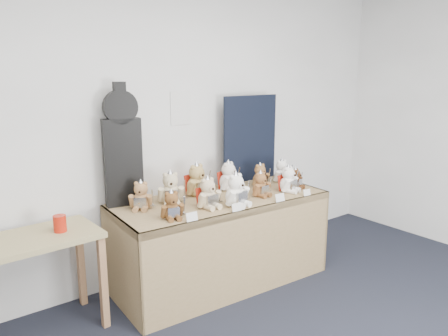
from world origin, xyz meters
TOP-DOWN VIEW (x-y plane):
  - room_shell at (0.42, 2.49)m, footprint 6.00×6.00m
  - display_table at (0.52, 1.95)m, footprint 1.91×0.88m
  - side_table at (-1.01, 2.17)m, footprint 0.92×0.53m
  - guitar_case at (-0.22, 2.36)m, footprint 0.31×0.14m
  - navy_board at (1.13, 2.35)m, footprint 0.63×0.04m
  - red_cup at (-0.81, 2.15)m, footprint 0.09×0.09m
  - teddy_front_far_left at (-0.09, 1.83)m, footprint 0.20×0.18m
  - teddy_front_left at (0.28, 1.88)m, footprint 0.23×0.20m
  - teddy_front_centre at (0.50, 1.78)m, footprint 0.26×0.22m
  - teddy_front_right at (0.84, 1.87)m, footprint 0.20×0.17m
  - teddy_front_far_right at (1.13, 1.82)m, footprint 0.23×0.21m
  - teddy_front_end at (1.27, 1.86)m, footprint 0.18×0.17m
  - teddy_back_left at (0.11, 2.17)m, footprint 0.24×0.24m
  - teddy_back_centre_left at (0.41, 2.23)m, footprint 0.27×0.24m
  - teddy_back_centre_right at (0.74, 2.20)m, footprint 0.25×0.23m
  - teddy_back_right at (1.06, 2.12)m, footprint 0.20×0.16m
  - teddy_back_end at (1.34, 2.10)m, footprint 0.21×0.18m
  - teddy_back_far_left at (-0.16, 2.17)m, footprint 0.21×0.21m
  - entry_card_a at (-0.00, 1.69)m, footprint 0.09×0.03m
  - entry_card_b at (0.41, 1.66)m, footprint 0.09×0.02m
  - entry_card_c at (0.85, 1.64)m, footprint 0.10×0.03m
  - entry_card_d at (1.17, 1.62)m, footprint 0.08×0.02m

SIDE VIEW (x-z plane):
  - display_table at x=0.52m, z-range 0.22..1.00m
  - side_table at x=-1.01m, z-range 0.25..1.00m
  - red_cup at x=-0.81m, z-range 0.75..0.87m
  - entry_card_d at x=1.17m, z-range 0.78..0.84m
  - entry_card_b at x=0.41m, z-range 0.78..0.85m
  - entry_card_a at x=0.00m, z-range 0.78..0.85m
  - entry_card_c at x=0.85m, z-range 0.78..0.85m
  - teddy_front_end at x=1.27m, z-range 0.76..0.98m
  - teddy_front_far_left at x=-0.09m, z-range 0.76..1.00m
  - teddy_front_right at x=0.84m, z-range 0.76..1.00m
  - teddy_back_right at x=1.06m, z-range 0.76..1.00m
  - teddy_back_end at x=1.34m, z-range 0.75..1.01m
  - teddy_back_far_left at x=-0.16m, z-range 0.75..1.01m
  - teddy_front_far_right at x=1.13m, z-range 0.75..1.02m
  - teddy_front_left at x=0.28m, z-range 0.75..1.04m
  - teddy_back_centre_right at x=0.74m, z-range 0.75..1.05m
  - teddy_back_left at x=0.11m, z-range 0.75..1.05m
  - teddy_front_centre at x=0.50m, z-range 0.75..1.06m
  - teddy_back_centre_left at x=0.41m, z-range 0.75..1.07m
  - navy_board at x=1.13m, z-range 0.78..1.63m
  - guitar_case at x=-0.22m, z-range 0.77..1.77m
  - room_shell at x=0.42m, z-range -1.47..4.53m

